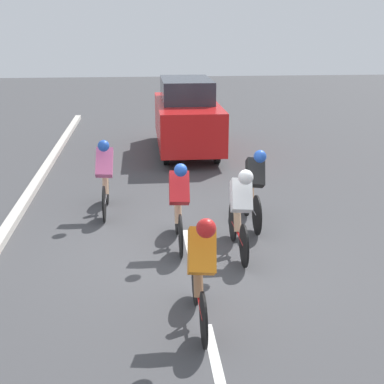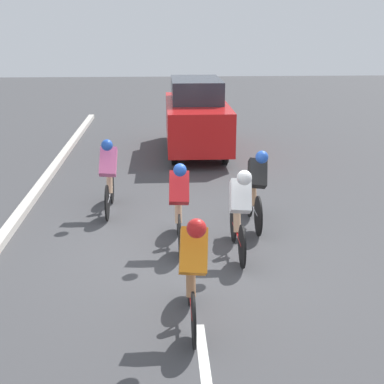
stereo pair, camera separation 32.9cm
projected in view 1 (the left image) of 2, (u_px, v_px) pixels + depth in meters
name	position (u px, v px, depth m)	size (l,w,h in m)	color
ground_plane	(191.00, 252.00, 8.78)	(60.00, 60.00, 0.00)	#424244
lane_stripe_near	(215.00, 358.00, 6.01)	(0.12, 1.40, 0.01)	white
lane_stripe_mid	(189.00, 245.00, 9.05)	(0.12, 1.40, 0.01)	white
lane_stripe_far	(176.00, 189.00, 12.09)	(0.12, 1.40, 0.01)	white
cyclist_pink	(105.00, 175.00, 10.34)	(0.35, 1.72, 1.53)	black
cyclist_orange	(201.00, 267.00, 6.41)	(0.36, 1.66, 1.51)	black
cyclist_white	(240.00, 209.00, 8.47)	(0.35, 1.72, 1.49)	black
cyclist_red	(179.00, 203.00, 8.79)	(0.34, 1.70, 1.50)	black
cyclist_black	(254.00, 186.00, 9.70)	(0.38, 1.70, 1.49)	black
support_car	(187.00, 116.00, 15.34)	(1.70, 4.48, 2.08)	black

